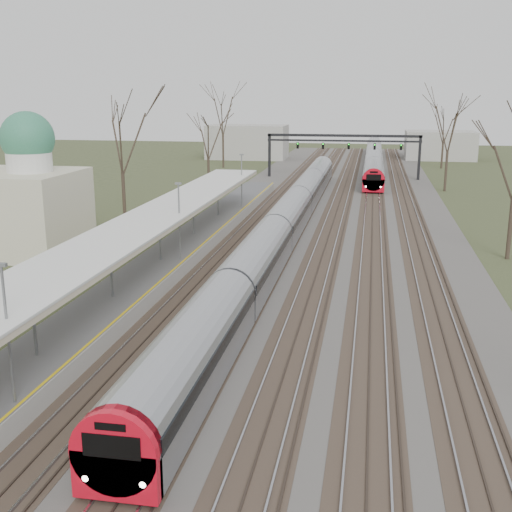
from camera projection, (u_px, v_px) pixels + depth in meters
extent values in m
cube|color=#474442|center=(324.00, 218.00, 60.41)|extent=(24.00, 160.00, 0.10)
cube|color=#4C3828|center=(261.00, 216.00, 61.44)|extent=(2.60, 160.00, 0.06)
cube|color=gray|center=(254.00, 215.00, 61.54)|extent=(0.07, 160.00, 0.12)
cube|color=gray|center=(269.00, 215.00, 61.30)|extent=(0.07, 160.00, 0.12)
cube|color=#4C3828|center=(298.00, 217.00, 60.83)|extent=(2.60, 160.00, 0.06)
cube|color=gray|center=(290.00, 216.00, 60.94)|extent=(0.07, 160.00, 0.12)
cube|color=gray|center=(305.00, 217.00, 60.69)|extent=(0.07, 160.00, 0.12)
cube|color=#4C3828|center=(335.00, 218.00, 60.23)|extent=(2.60, 160.00, 0.06)
cube|color=gray|center=(327.00, 217.00, 60.34)|extent=(0.07, 160.00, 0.12)
cube|color=gray|center=(342.00, 218.00, 60.09)|extent=(0.07, 160.00, 0.12)
cube|color=#4C3828|center=(372.00, 220.00, 59.63)|extent=(2.60, 160.00, 0.06)
cube|color=gray|center=(365.00, 219.00, 59.74)|extent=(0.07, 160.00, 0.12)
cube|color=gray|center=(380.00, 219.00, 59.49)|extent=(0.07, 160.00, 0.12)
cube|color=#4C3828|center=(411.00, 221.00, 59.03)|extent=(2.60, 160.00, 0.06)
cube|color=gray|center=(403.00, 220.00, 59.14)|extent=(0.07, 160.00, 0.12)
cube|color=gray|center=(419.00, 220.00, 58.89)|extent=(0.07, 160.00, 0.12)
cube|color=#9E9B93|center=(177.00, 254.00, 45.17)|extent=(3.50, 69.00, 1.00)
cylinder|color=slate|center=(34.00, 321.00, 26.07)|extent=(0.14, 0.14, 3.00)
cylinder|color=slate|center=(111.00, 270.00, 33.71)|extent=(0.14, 0.14, 3.00)
cylinder|color=slate|center=(160.00, 237.00, 41.34)|extent=(0.14, 0.14, 3.00)
cylinder|color=slate|center=(193.00, 215.00, 48.97)|extent=(0.14, 0.14, 3.00)
cylinder|color=slate|center=(218.00, 198.00, 56.60)|extent=(0.14, 0.14, 3.00)
cube|color=silver|center=(154.00, 216.00, 40.00)|extent=(4.10, 50.00, 0.12)
cube|color=#C1B396|center=(154.00, 219.00, 40.04)|extent=(4.10, 50.00, 0.25)
cube|color=beige|center=(9.00, 212.00, 47.25)|extent=(10.00, 8.00, 6.00)
cylinder|color=silver|center=(29.00, 155.00, 45.88)|extent=(3.20, 3.20, 2.50)
sphere|color=#2E7452|center=(27.00, 138.00, 45.58)|extent=(3.80, 3.80, 3.80)
cube|color=black|center=(269.00, 156.00, 90.02)|extent=(0.35, 0.35, 6.00)
cube|color=black|center=(419.00, 158.00, 86.50)|extent=(0.35, 0.35, 6.00)
cube|color=black|center=(344.00, 136.00, 87.55)|extent=(21.00, 0.35, 0.35)
cube|color=black|center=(343.00, 141.00, 87.72)|extent=(21.00, 0.25, 0.25)
cube|color=black|center=(298.00, 145.00, 88.78)|extent=(0.32, 0.22, 0.85)
sphere|color=#0CFF19|center=(298.00, 144.00, 88.58)|extent=(0.16, 0.16, 0.16)
cube|color=black|center=(323.00, 146.00, 88.17)|extent=(0.32, 0.22, 0.85)
sphere|color=#0CFF19|center=(323.00, 144.00, 87.98)|extent=(0.16, 0.16, 0.16)
cube|color=black|center=(349.00, 146.00, 87.57)|extent=(0.32, 0.22, 0.85)
sphere|color=#0CFF19|center=(349.00, 144.00, 87.38)|extent=(0.16, 0.16, 0.16)
cube|color=black|center=(375.00, 147.00, 86.97)|extent=(0.32, 0.22, 0.85)
sphere|color=#0CFF19|center=(375.00, 145.00, 86.78)|extent=(0.16, 0.16, 0.16)
cube|color=black|center=(401.00, 147.00, 86.37)|extent=(0.32, 0.22, 0.85)
sphere|color=#0CFF19|center=(401.00, 145.00, 86.17)|extent=(0.16, 0.16, 0.16)
cylinder|color=#2D231C|center=(124.00, 200.00, 56.06)|extent=(0.30, 0.30, 4.95)
cylinder|color=#2D231C|center=(510.00, 229.00, 45.07)|extent=(0.30, 0.30, 4.50)
cube|color=#989BA1|center=(288.00, 221.00, 53.79)|extent=(2.55, 75.00, 1.60)
cylinder|color=#989BA1|center=(288.00, 213.00, 53.63)|extent=(2.60, 74.70, 2.60)
cube|color=black|center=(288.00, 212.00, 53.61)|extent=(2.62, 74.40, 0.55)
cube|color=red|center=(117.00, 474.00, 18.13)|extent=(2.55, 0.50, 1.50)
cylinder|color=red|center=(116.00, 451.00, 18.00)|extent=(2.60, 0.60, 2.60)
cube|color=black|center=(112.00, 446.00, 17.67)|extent=(1.70, 0.12, 0.70)
sphere|color=white|center=(86.00, 478.00, 18.11)|extent=(0.22, 0.22, 0.22)
sphere|color=white|center=(143.00, 484.00, 17.82)|extent=(0.22, 0.22, 0.22)
cube|color=black|center=(288.00, 232.00, 54.02)|extent=(1.80, 74.00, 0.35)
cube|color=#989BA1|center=(374.00, 160.00, 103.28)|extent=(2.55, 60.00, 1.60)
cylinder|color=#989BA1|center=(374.00, 156.00, 103.12)|extent=(2.60, 59.70, 2.60)
cube|color=black|center=(374.00, 155.00, 103.09)|extent=(2.62, 59.40, 0.55)
cube|color=red|center=(373.00, 186.00, 74.77)|extent=(2.55, 0.50, 1.50)
cylinder|color=red|center=(374.00, 180.00, 74.64)|extent=(2.60, 0.60, 2.60)
cube|color=black|center=(374.00, 177.00, 74.31)|extent=(1.70, 0.12, 0.70)
sphere|color=white|center=(366.00, 187.00, 74.75)|extent=(0.22, 0.22, 0.22)
sphere|color=white|center=(381.00, 187.00, 74.46)|extent=(0.22, 0.22, 0.22)
cube|color=black|center=(373.00, 166.00, 103.50)|extent=(1.80, 59.00, 0.35)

